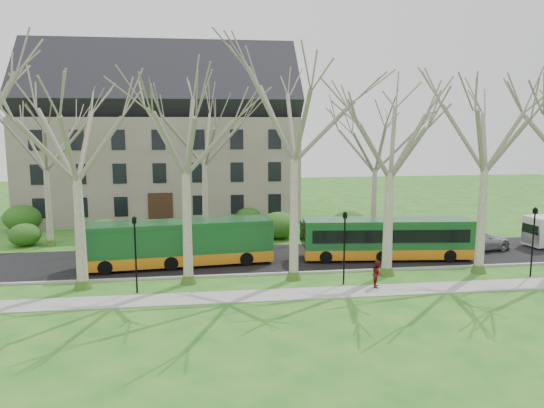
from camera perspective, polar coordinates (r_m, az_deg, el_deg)
The scene contains 13 objects.
ground at distance 32.11m, azimuth -3.28°, elevation -8.52°, with size 120.00×120.00×0.00m, color #1F651C.
sidewalk at distance 29.73m, azimuth -2.90°, elevation -9.89°, with size 70.00×2.00×0.06m, color gray.
road at distance 37.37m, azimuth -3.93°, elevation -5.98°, with size 80.00×8.00×0.06m, color black.
curb at distance 33.52m, azimuth -3.48°, elevation -7.64°, with size 80.00×0.25×0.14m, color #A5A39E.
building at distance 54.72m, azimuth -11.65°, elevation 7.07°, with size 26.50×12.20×16.00m.
tree_row_verge at distance 31.06m, azimuth -3.44°, elevation 4.08°, with size 49.00×7.00×14.00m.
tree_row_far at distance 41.73m, azimuth -6.35°, elevation 3.87°, with size 33.00×7.00×12.00m.
lamp_row at distance 30.47m, azimuth -3.18°, elevation -4.45°, with size 36.22×0.22×4.30m.
hedges at distance 45.45m, azimuth -10.54°, elevation -2.20°, with size 30.60×8.60×2.00m.
bus_lead at distance 35.92m, azimuth -9.96°, elevation -4.11°, with size 12.37×2.58×3.09m, color #154C22, non-canonical shape.
bus_follow at distance 37.95m, azimuth 12.26°, elevation -3.62°, with size 11.67×2.43×2.92m, color #154C22, non-canonical shape.
sedan at distance 42.54m, azimuth 21.07°, elevation -3.60°, with size 2.20×5.42×1.57m, color #B0B0B5.
pedestrian_b at distance 31.58m, azimuth 11.29°, elevation -7.37°, with size 0.77×0.60×1.58m, color #511312.
Camera 1 is at (-2.28, -30.57, 9.55)m, focal length 35.00 mm.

